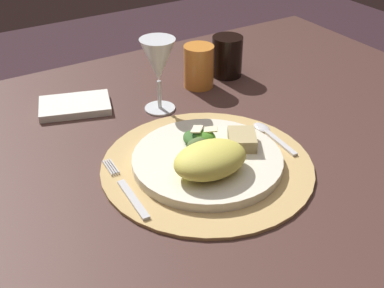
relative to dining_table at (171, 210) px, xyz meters
name	(u,v)px	position (x,y,z in m)	size (l,w,h in m)	color
dining_table	(171,210)	(0.00, 0.00, 0.00)	(1.44, 0.98, 0.75)	#452B26
placemat	(207,166)	(0.05, -0.05, 0.12)	(0.37, 0.37, 0.01)	tan
dinner_plate	(207,160)	(0.05, -0.05, 0.13)	(0.26, 0.26, 0.02)	silver
pasta_serving	(210,159)	(0.02, -0.09, 0.16)	(0.13, 0.09, 0.05)	#D8CE54
salad_greens	(199,139)	(0.05, -0.01, 0.15)	(0.07, 0.07, 0.03)	#4A6133
bread_piece	(242,139)	(0.12, -0.05, 0.15)	(0.06, 0.05, 0.02)	tan
fork	(127,190)	(-0.11, -0.05, 0.12)	(0.02, 0.17, 0.00)	silver
spoon	(268,133)	(0.20, -0.03, 0.12)	(0.03, 0.13, 0.01)	silver
napkin	(75,106)	(-0.07, 0.27, 0.12)	(0.14, 0.09, 0.02)	silver
wine_glass	(158,63)	(0.07, 0.18, 0.22)	(0.07, 0.07, 0.15)	silver
amber_tumbler	(199,66)	(0.20, 0.23, 0.16)	(0.07, 0.07, 0.10)	orange
dark_tumbler	(227,56)	(0.29, 0.24, 0.16)	(0.07, 0.07, 0.09)	black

